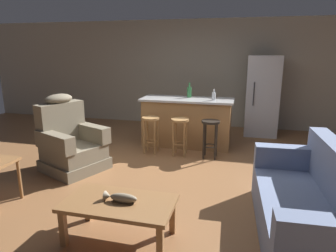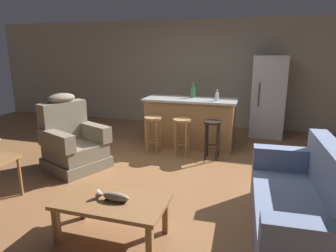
# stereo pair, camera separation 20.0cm
# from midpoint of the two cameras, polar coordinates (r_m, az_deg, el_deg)

# --- Properties ---
(ground_plane) EXTENTS (12.00, 12.00, 0.00)m
(ground_plane) POSITION_cam_midpoint_polar(r_m,az_deg,el_deg) (4.87, 1.74, -8.32)
(ground_plane) COLOR brown
(back_wall) EXTENTS (12.00, 0.05, 2.60)m
(back_wall) POSITION_cam_midpoint_polar(r_m,az_deg,el_deg) (7.58, 8.13, 9.81)
(back_wall) COLOR #A89E89
(back_wall) RESTS_ON ground_plane
(coffee_table) EXTENTS (1.10, 0.60, 0.42)m
(coffee_table) POSITION_cam_midpoint_polar(r_m,az_deg,el_deg) (3.13, -8.80, -14.70)
(coffee_table) COLOR olive
(coffee_table) RESTS_ON ground_plane
(fish_figurine) EXTENTS (0.34, 0.10, 0.10)m
(fish_figurine) POSITION_cam_midpoint_polar(r_m,az_deg,el_deg) (3.07, -8.58, -13.18)
(fish_figurine) COLOR #4C3823
(fish_figurine) RESTS_ON coffee_table
(couch) EXTENTS (0.94, 1.94, 0.94)m
(couch) POSITION_cam_midpoint_polar(r_m,az_deg,el_deg) (3.39, 26.23, -14.17)
(couch) COLOR #707FA3
(couch) RESTS_ON ground_plane
(recliner_near_lamp) EXTENTS (1.11, 1.11, 1.20)m
(recliner_near_lamp) POSITION_cam_midpoint_polar(r_m,az_deg,el_deg) (5.07, -16.69, -2.97)
(recliner_near_lamp) COLOR #756B56
(recliner_near_lamp) RESTS_ON ground_plane
(kitchen_island) EXTENTS (1.80, 0.70, 0.95)m
(kitchen_island) POSITION_cam_midpoint_polar(r_m,az_deg,el_deg) (5.98, 5.18, 0.74)
(kitchen_island) COLOR #9E7042
(kitchen_island) RESTS_ON ground_plane
(bar_stool_left) EXTENTS (0.32, 0.32, 0.68)m
(bar_stool_left) POSITION_cam_midpoint_polar(r_m,az_deg,el_deg) (5.53, -1.82, -0.39)
(bar_stool_left) COLOR #A87A47
(bar_stool_left) RESTS_ON ground_plane
(bar_stool_middle) EXTENTS (0.32, 0.32, 0.68)m
(bar_stool_middle) POSITION_cam_midpoint_polar(r_m,az_deg,el_deg) (5.38, 3.73, -0.82)
(bar_stool_middle) COLOR #A87A47
(bar_stool_middle) RESTS_ON ground_plane
(bar_stool_right) EXTENTS (0.32, 0.32, 0.68)m
(bar_stool_right) POSITION_cam_midpoint_polar(r_m,az_deg,el_deg) (5.29, 9.52, -1.27)
(bar_stool_right) COLOR black
(bar_stool_right) RESTS_ON ground_plane
(refrigerator) EXTENTS (0.70, 0.69, 1.76)m
(refrigerator) POSITION_cam_midpoint_polar(r_m,az_deg,el_deg) (6.97, 19.28, 5.30)
(refrigerator) COLOR #B7B7BC
(refrigerator) RESTS_ON ground_plane
(bottle_tall_green) EXTENTS (0.09, 0.09, 0.29)m
(bottle_tall_green) POSITION_cam_midpoint_polar(r_m,az_deg,el_deg) (6.02, 5.71, 6.47)
(bottle_tall_green) COLOR #2D6B38
(bottle_tall_green) RESTS_ON kitchen_island
(bottle_short_amber) EXTENTS (0.07, 0.07, 0.21)m
(bottle_short_amber) POSITION_cam_midpoint_polar(r_m,az_deg,el_deg) (5.71, 10.31, 5.57)
(bottle_short_amber) COLOR silver
(bottle_short_amber) RESTS_ON kitchen_island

